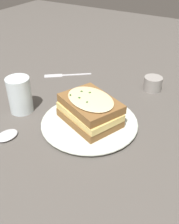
# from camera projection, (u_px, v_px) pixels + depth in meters

# --- Properties ---
(ground_plane) EXTENTS (2.40, 2.40, 0.00)m
(ground_plane) POSITION_uv_depth(u_px,v_px,m) (95.00, 130.00, 0.69)
(ground_plane) COLOR #514C47
(dinner_plate) EXTENTS (0.26, 0.26, 0.01)m
(dinner_plate) POSITION_uv_depth(u_px,v_px,m) (89.00, 123.00, 0.70)
(dinner_plate) COLOR silver
(dinner_plate) RESTS_ON ground_plane
(sandwich) EXTENTS (0.17, 0.19, 0.07)m
(sandwich) POSITION_uv_depth(u_px,v_px,m) (90.00, 110.00, 0.68)
(sandwich) COLOR brown
(sandwich) RESTS_ON dinner_plate
(water_glass) EXTENTS (0.07, 0.07, 0.10)m
(water_glass) POSITION_uv_depth(u_px,v_px,m) (20.00, 95.00, 0.74)
(water_glass) COLOR silver
(water_glass) RESTS_ON ground_plane
(fork) EXTENTS (0.12, 0.14, 0.00)m
(fork) POSITION_uv_depth(u_px,v_px,m) (62.00, 75.00, 0.95)
(fork) COLOR silver
(fork) RESTS_ON ground_plane
(spoon) EXTENTS (0.17, 0.05, 0.01)m
(spoon) POSITION_uv_depth(u_px,v_px,m) (4.00, 137.00, 0.66)
(spoon) COLOR silver
(spoon) RESTS_ON ground_plane
(condiment_pot) EXTENTS (0.06, 0.06, 0.04)m
(condiment_pot) POSITION_uv_depth(u_px,v_px,m) (153.00, 84.00, 0.85)
(condiment_pot) COLOR gray
(condiment_pot) RESTS_ON ground_plane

